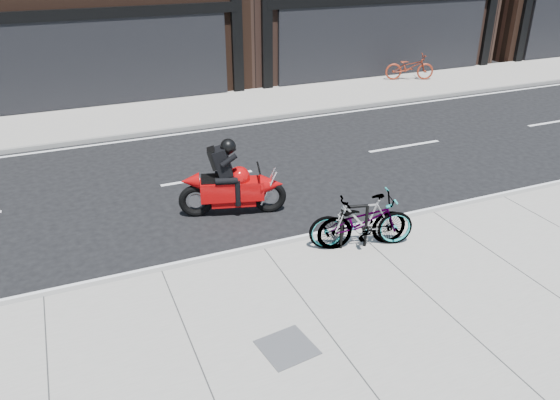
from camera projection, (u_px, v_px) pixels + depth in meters
name	position (u px, v px, depth m)	size (l,w,h in m)	color
ground	(232.00, 211.00, 12.30)	(120.00, 120.00, 0.00)	black
sidewalk_near	(338.00, 349.00, 8.13)	(60.00, 6.00, 0.13)	gray
sidewalk_far	(161.00, 114.00, 18.69)	(60.00, 3.50, 0.13)	gray
bike_rack	(354.00, 223.00, 10.42)	(0.53, 0.17, 0.91)	black
bicycle_front	(361.00, 221.00, 10.48)	(0.71, 2.05, 1.08)	gray
bicycle_rear	(362.00, 221.00, 10.45)	(0.51, 1.81, 1.08)	gray
motorcycle	(237.00, 184.00, 11.90)	(2.33, 1.04, 1.78)	black
bicycle_far	(410.00, 67.00, 22.62)	(0.70, 2.00, 1.05)	maroon
utility_grate	(287.00, 347.00, 8.05)	(0.75, 0.75, 0.01)	#48474A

